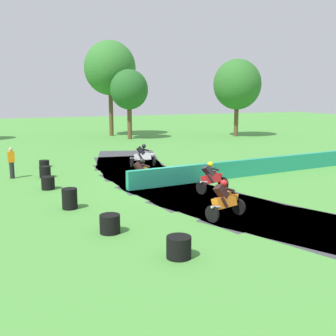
{
  "coord_description": "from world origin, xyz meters",
  "views": [
    {
      "loc": [
        -7.66,
        -17.69,
        4.41
      ],
      "look_at": [
        0.1,
        -0.17,
        0.9
      ],
      "focal_mm": 43.87,
      "sensor_mm": 36.0,
      "label": 1
    }
  ],
  "objects_px": {
    "motorcycle_trailing_red": "(212,177)",
    "tire_stack_near": "(44,164)",
    "tire_stack_extra_a": "(110,224)",
    "tire_stack_mid_a": "(45,172)",
    "tire_stack_far": "(70,199)",
    "tire_stack_extra_b": "(179,247)",
    "track_marshal": "(11,163)",
    "motorcycle_chase_yellow": "(143,174)",
    "tire_stack_mid_b": "(48,183)",
    "motorcycle_fourth_orange": "(226,200)",
    "motorcycle_lead_white": "(144,156)"
  },
  "relations": [
    {
      "from": "motorcycle_trailing_red",
      "to": "tire_stack_near",
      "type": "height_order",
      "value": "motorcycle_trailing_red"
    },
    {
      "from": "motorcycle_trailing_red",
      "to": "tire_stack_extra_a",
      "type": "relative_size",
      "value": 2.55
    },
    {
      "from": "tire_stack_mid_a",
      "to": "tire_stack_extra_a",
      "type": "xyz_separation_m",
      "value": [
        0.71,
        -9.89,
        -0.0
      ]
    },
    {
      "from": "tire_stack_far",
      "to": "tire_stack_extra_b",
      "type": "relative_size",
      "value": 1.17
    },
    {
      "from": "track_marshal",
      "to": "tire_stack_far",
      "type": "bearing_deg",
      "value": -76.55
    },
    {
      "from": "tire_stack_mid_a",
      "to": "tire_stack_extra_b",
      "type": "xyz_separation_m",
      "value": [
        1.87,
        -12.6,
        -0.0
      ]
    },
    {
      "from": "tire_stack_far",
      "to": "tire_stack_extra_b",
      "type": "height_order",
      "value": "tire_stack_far"
    },
    {
      "from": "motorcycle_chase_yellow",
      "to": "tire_stack_mid_b",
      "type": "bearing_deg",
      "value": 163.66
    },
    {
      "from": "motorcycle_trailing_red",
      "to": "tire_stack_extra_a",
      "type": "bearing_deg",
      "value": -147.92
    },
    {
      "from": "motorcycle_fourth_orange",
      "to": "tire_stack_mid_b",
      "type": "height_order",
      "value": "motorcycle_fourth_orange"
    },
    {
      "from": "tire_stack_extra_a",
      "to": "motorcycle_fourth_orange",
      "type": "bearing_deg",
      "value": -0.72
    },
    {
      "from": "track_marshal",
      "to": "motorcycle_fourth_orange",
      "type": "bearing_deg",
      "value": -57.69
    },
    {
      "from": "motorcycle_lead_white",
      "to": "tire_stack_mid_a",
      "type": "distance_m",
      "value": 6.09
    },
    {
      "from": "tire_stack_mid_b",
      "to": "track_marshal",
      "type": "distance_m",
      "value": 3.64
    },
    {
      "from": "motorcycle_fourth_orange",
      "to": "tire_stack_extra_a",
      "type": "bearing_deg",
      "value": 179.28
    },
    {
      "from": "motorcycle_chase_yellow",
      "to": "tire_stack_extra_b",
      "type": "bearing_deg",
      "value": -104.07
    },
    {
      "from": "motorcycle_fourth_orange",
      "to": "tire_stack_near",
      "type": "xyz_separation_m",
      "value": [
        -4.6,
        13.27,
        -0.44
      ]
    },
    {
      "from": "motorcycle_lead_white",
      "to": "tire_stack_far",
      "type": "relative_size",
      "value": 2.13
    },
    {
      "from": "motorcycle_lead_white",
      "to": "tire_stack_extra_a",
      "type": "relative_size",
      "value": 2.59
    },
    {
      "from": "track_marshal",
      "to": "tire_stack_mid_a",
      "type": "bearing_deg",
      "value": -16.18
    },
    {
      "from": "tire_stack_mid_b",
      "to": "motorcycle_lead_white",
      "type": "bearing_deg",
      "value": 32.48
    },
    {
      "from": "tire_stack_near",
      "to": "tire_stack_mid_b",
      "type": "height_order",
      "value": "tire_stack_mid_b"
    },
    {
      "from": "tire_stack_mid_a",
      "to": "tire_stack_extra_b",
      "type": "bearing_deg",
      "value": -81.57
    },
    {
      "from": "motorcycle_trailing_red",
      "to": "motorcycle_chase_yellow",
      "type": "bearing_deg",
      "value": 140.31
    },
    {
      "from": "motorcycle_chase_yellow",
      "to": "tire_stack_far",
      "type": "distance_m",
      "value": 4.63
    },
    {
      "from": "tire_stack_mid_a",
      "to": "motorcycle_lead_white",
      "type": "bearing_deg",
      "value": 10.41
    },
    {
      "from": "tire_stack_extra_b",
      "to": "track_marshal",
      "type": "bearing_deg",
      "value": 104.9
    },
    {
      "from": "motorcycle_lead_white",
      "to": "motorcycle_fourth_orange",
      "type": "xyz_separation_m",
      "value": [
        -1.01,
        -11.04,
        0.01
      ]
    },
    {
      "from": "tire_stack_near",
      "to": "tire_stack_mid_a",
      "type": "xyz_separation_m",
      "value": [
        -0.38,
        -3.33,
        0.1
      ]
    },
    {
      "from": "motorcycle_lead_white",
      "to": "motorcycle_fourth_orange",
      "type": "distance_m",
      "value": 11.09
    },
    {
      "from": "tire_stack_near",
      "to": "tire_stack_extra_a",
      "type": "height_order",
      "value": "tire_stack_extra_a"
    },
    {
      "from": "motorcycle_chase_yellow",
      "to": "tire_stack_far",
      "type": "xyz_separation_m",
      "value": [
        -3.93,
        -2.45,
        -0.23
      ]
    },
    {
      "from": "motorcycle_trailing_red",
      "to": "track_marshal",
      "type": "bearing_deg",
      "value": 140.65
    },
    {
      "from": "tire_stack_near",
      "to": "tire_stack_far",
      "type": "bearing_deg",
      "value": -91.79
    },
    {
      "from": "tire_stack_near",
      "to": "motorcycle_chase_yellow",
      "type": "bearing_deg",
      "value": -64.04
    },
    {
      "from": "tire_stack_mid_b",
      "to": "tire_stack_extra_b",
      "type": "relative_size",
      "value": 0.89
    },
    {
      "from": "motorcycle_lead_white",
      "to": "motorcycle_fourth_orange",
      "type": "relative_size",
      "value": 1.02
    },
    {
      "from": "tire_stack_mid_a",
      "to": "track_marshal",
      "type": "xyz_separation_m",
      "value": [
        -1.61,
        0.47,
        0.52
      ]
    },
    {
      "from": "motorcycle_chase_yellow",
      "to": "track_marshal",
      "type": "xyz_separation_m",
      "value": [
        -5.6,
        4.57,
        0.19
      ]
    },
    {
      "from": "motorcycle_lead_white",
      "to": "motorcycle_chase_yellow",
      "type": "distance_m",
      "value": 5.57
    },
    {
      "from": "motorcycle_chase_yellow",
      "to": "tire_stack_extra_a",
      "type": "height_order",
      "value": "motorcycle_chase_yellow"
    },
    {
      "from": "motorcycle_fourth_orange",
      "to": "tire_stack_near",
      "type": "relative_size",
      "value": 2.82
    },
    {
      "from": "tire_stack_mid_a",
      "to": "motorcycle_chase_yellow",
      "type": "bearing_deg",
      "value": -45.77
    },
    {
      "from": "motorcycle_lead_white",
      "to": "tire_stack_extra_b",
      "type": "height_order",
      "value": "motorcycle_lead_white"
    },
    {
      "from": "tire_stack_mid_a",
      "to": "tire_stack_far",
      "type": "height_order",
      "value": "tire_stack_far"
    },
    {
      "from": "motorcycle_chase_yellow",
      "to": "motorcycle_fourth_orange",
      "type": "distance_m",
      "value": 5.92
    },
    {
      "from": "tire_stack_extra_a",
      "to": "tire_stack_extra_b",
      "type": "height_order",
      "value": "same"
    },
    {
      "from": "motorcycle_trailing_red",
      "to": "motorcycle_fourth_orange",
      "type": "height_order",
      "value": "motorcycle_fourth_orange"
    },
    {
      "from": "motorcycle_lead_white",
      "to": "motorcycle_trailing_red",
      "type": "xyz_separation_m",
      "value": [
        0.57,
        -7.33,
        -0.01
      ]
    },
    {
      "from": "motorcycle_trailing_red",
      "to": "tire_stack_extra_a",
      "type": "distance_m",
      "value": 6.9
    }
  ]
}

